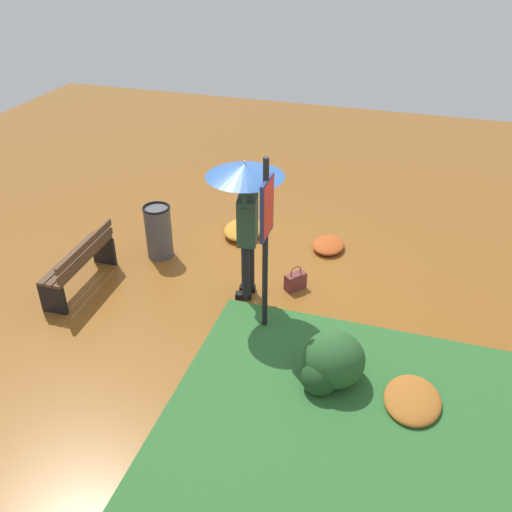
# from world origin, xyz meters

# --- Properties ---
(ground_plane) EXTENTS (18.00, 18.00, 0.00)m
(ground_plane) POSITION_xyz_m (0.00, 0.00, 0.00)
(ground_plane) COLOR brown
(grass_verge) EXTENTS (4.80, 4.00, 0.05)m
(grass_verge) POSITION_xyz_m (2.81, 1.68, 0.03)
(grass_verge) COLOR #2D662D
(grass_verge) RESTS_ON ground_plane
(person_with_umbrella) EXTENTS (0.96, 0.96, 2.04)m
(person_with_umbrella) POSITION_xyz_m (0.25, -0.12, 1.55)
(person_with_umbrella) COLOR black
(person_with_umbrella) RESTS_ON ground_plane
(info_sign_post) EXTENTS (0.44, 0.07, 2.30)m
(info_sign_post) POSITION_xyz_m (0.78, 0.30, 1.44)
(info_sign_post) COLOR black
(info_sign_post) RESTS_ON ground_plane
(handbag) EXTENTS (0.32, 0.30, 0.37)m
(handbag) POSITION_xyz_m (-0.17, 0.46, 0.13)
(handbag) COLOR brown
(handbag) RESTS_ON ground_plane
(park_bench) EXTENTS (1.40, 0.41, 0.75)m
(park_bench) POSITION_xyz_m (0.67, -2.41, 0.40)
(park_bench) COLOR black
(park_bench) RESTS_ON ground_plane
(trash_bin) EXTENTS (0.42, 0.42, 0.83)m
(trash_bin) POSITION_xyz_m (-0.43, -1.75, 0.42)
(trash_bin) COLOR #4C4C51
(trash_bin) RESTS_ON ground_plane
(shrub_cluster) EXTENTS (0.76, 0.69, 0.63)m
(shrub_cluster) POSITION_xyz_m (1.51, 1.27, 0.29)
(shrub_cluster) COLOR #285628
(shrub_cluster) RESTS_ON ground_plane
(leaf_pile_near_person) EXTENTS (0.79, 0.64, 0.17)m
(leaf_pile_near_person) POSITION_xyz_m (-1.44, -0.73, 0.09)
(leaf_pile_near_person) COLOR #C68428
(leaf_pile_near_person) RESTS_ON ground_plane
(leaf_pile_by_bench) EXTENTS (0.76, 0.61, 0.17)m
(leaf_pile_by_bench) POSITION_xyz_m (1.59, 2.18, 0.08)
(leaf_pile_by_bench) COLOR #A86023
(leaf_pile_by_bench) RESTS_ON ground_plane
(leaf_pile_far_path) EXTENTS (0.62, 0.49, 0.14)m
(leaf_pile_far_path) POSITION_xyz_m (-1.39, 0.69, 0.07)
(leaf_pile_far_path) COLOR #B74C1E
(leaf_pile_far_path) RESTS_ON ground_plane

